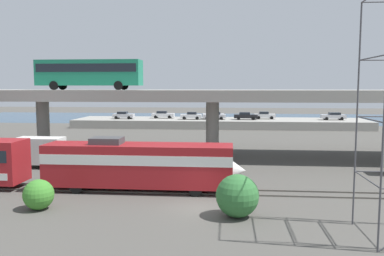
% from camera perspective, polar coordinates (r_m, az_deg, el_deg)
% --- Properties ---
extents(ground_plane, '(260.00, 260.00, 0.00)m').
position_cam_1_polar(ground_plane, '(27.69, 1.13, -11.20)').
color(ground_plane, '#4C4944').
extents(rail_strip_near, '(110.00, 0.12, 0.12)m').
position_cam_1_polar(rail_strip_near, '(30.78, 1.57, -9.32)').
color(rail_strip_near, '#59544C').
rests_on(rail_strip_near, ground_plane).
extents(rail_strip_far, '(110.00, 0.12, 0.12)m').
position_cam_1_polar(rail_strip_far, '(32.24, 1.75, -8.62)').
color(rail_strip_far, '#59544C').
rests_on(rail_strip_far, ground_plane).
extents(train_locomotive, '(15.61, 3.04, 4.18)m').
position_cam_1_polar(train_locomotive, '(31.60, -6.28, -4.99)').
color(train_locomotive, maroon).
rests_on(train_locomotive, ground_plane).
extents(highway_overpass, '(96.00, 10.56, 7.76)m').
position_cam_1_polar(highway_overpass, '(46.45, 2.93, 4.39)').
color(highway_overpass, gray).
rests_on(highway_overpass, ground_plane).
extents(transit_bus_on_overpass, '(12.00, 2.68, 3.40)m').
position_cam_1_polar(transit_bus_on_overpass, '(48.00, -14.32, 7.71)').
color(transit_bus_on_overpass, '#197A56').
rests_on(transit_bus_on_overpass, highway_overpass).
extents(service_truck_east, '(6.80, 2.46, 3.04)m').
position_cam_1_polar(service_truck_east, '(43.76, -21.76, -3.08)').
color(service_truck_east, '#B7B7BC').
rests_on(service_truck_east, ground_plane).
extents(pier_parking_lot, '(58.17, 11.53, 1.60)m').
position_cam_1_polar(pier_parking_lot, '(81.75, 3.91, 0.72)').
color(pier_parking_lot, gray).
rests_on(pier_parking_lot, ground_plane).
extents(parked_car_0, '(4.25, 1.95, 1.50)m').
position_cam_1_polar(parked_car_0, '(82.95, -9.69, 1.81)').
color(parked_car_0, '#B7B7BC').
rests_on(parked_car_0, pier_parking_lot).
extents(parked_car_1, '(4.66, 1.92, 1.50)m').
position_cam_1_polar(parked_car_1, '(83.86, 19.39, 1.61)').
color(parked_car_1, '#B7B7BC').
rests_on(parked_car_1, pier_parking_lot).
extents(parked_car_2, '(4.52, 1.94, 1.50)m').
position_cam_1_polar(parked_car_2, '(80.37, 3.21, 1.76)').
color(parked_car_2, '#B7B7BC').
rests_on(parked_car_2, pier_parking_lot).
extents(parked_car_3, '(4.15, 1.84, 1.50)m').
position_cam_1_polar(parked_car_3, '(80.49, -0.11, 1.77)').
color(parked_car_3, silver).
rests_on(parked_car_3, pier_parking_lot).
extents(parked_car_4, '(4.65, 1.87, 1.50)m').
position_cam_1_polar(parked_car_4, '(80.51, 7.58, 1.73)').
color(parked_car_4, black).
rests_on(parked_car_4, pier_parking_lot).
extents(parked_car_5, '(4.17, 1.90, 1.50)m').
position_cam_1_polar(parked_car_5, '(82.84, 10.24, 1.80)').
color(parked_car_5, silver).
rests_on(parked_car_5, pier_parking_lot).
extents(parked_car_6, '(4.37, 2.00, 1.50)m').
position_cam_1_polar(parked_car_6, '(83.03, 3.06, 1.89)').
color(parked_car_6, '#B7B7BC').
rests_on(parked_car_6, pier_parking_lot).
extents(parked_car_7, '(4.63, 1.83, 1.50)m').
position_cam_1_polar(parked_car_7, '(83.75, -4.14, 1.92)').
color(parked_car_7, silver).
rests_on(parked_car_7, pier_parking_lot).
extents(harbor_water, '(140.00, 36.00, 0.01)m').
position_cam_1_polar(harbor_water, '(104.73, 4.20, 1.41)').
color(harbor_water, navy).
rests_on(harbor_water, ground_plane).
extents(shrub_left, '(2.02, 2.02, 2.02)m').
position_cam_1_polar(shrub_left, '(28.86, -20.90, -8.80)').
color(shrub_left, '#3C832C').
rests_on(shrub_left, ground_plane).
extents(shrub_right, '(2.70, 2.70, 2.70)m').
position_cam_1_polar(shrub_right, '(25.59, 6.44, -9.52)').
color(shrub_right, '#306C34').
rests_on(shrub_right, ground_plane).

